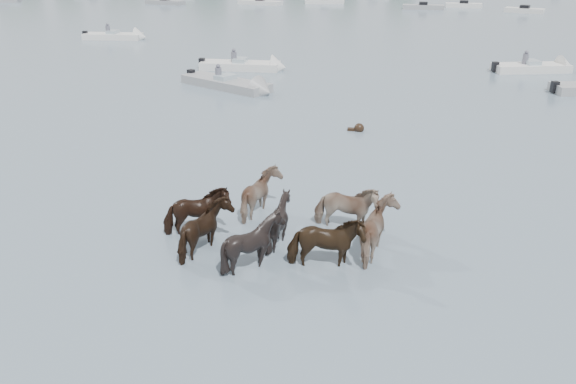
# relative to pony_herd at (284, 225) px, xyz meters

# --- Properties ---
(ground) EXTENTS (400.00, 400.00, 0.00)m
(ground) POSITION_rel_pony_herd_xyz_m (-1.38, -1.94, -0.58)
(ground) COLOR slate
(ground) RESTS_ON ground
(pony_herd) EXTENTS (7.04, 4.65, 1.65)m
(pony_herd) POSITION_rel_pony_herd_xyz_m (0.00, 0.00, 0.00)
(pony_herd) COLOR black
(pony_herd) RESTS_ON ground
(swimming_pony) EXTENTS (0.72, 0.44, 0.44)m
(swimming_pony) POSITION_rel_pony_herd_xyz_m (1.12, 10.68, -0.48)
(swimming_pony) COLOR black
(swimming_pony) RESTS_ON ground
(motorboat_a) EXTENTS (5.74, 1.87, 1.92)m
(motorboat_a) POSITION_rel_pony_herd_xyz_m (-6.68, 22.52, -0.35)
(motorboat_a) COLOR silver
(motorboat_a) RESTS_ON ground
(motorboat_b) EXTENTS (6.19, 4.28, 1.92)m
(motorboat_b) POSITION_rel_pony_herd_xyz_m (-6.18, 17.04, -0.36)
(motorboat_b) COLOR gray
(motorboat_b) RESTS_ON ground
(motorboat_c) EXTENTS (5.41, 3.00, 1.92)m
(motorboat_c) POSITION_rel_pony_herd_xyz_m (11.55, 25.60, -0.35)
(motorboat_c) COLOR silver
(motorboat_c) RESTS_ON ground
(motorboat_f) EXTENTS (5.54, 2.16, 1.92)m
(motorboat_f) POSITION_rel_pony_herd_xyz_m (-20.67, 32.73, -0.35)
(motorboat_f) COLOR silver
(motorboat_f) RESTS_ON ground
(distant_flotilla) EXTENTS (105.09, 27.07, 0.93)m
(distant_flotilla) POSITION_rel_pony_herd_xyz_m (-1.61, 70.06, -0.32)
(distant_flotilla) COLOR gray
(distant_flotilla) RESTS_ON ground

